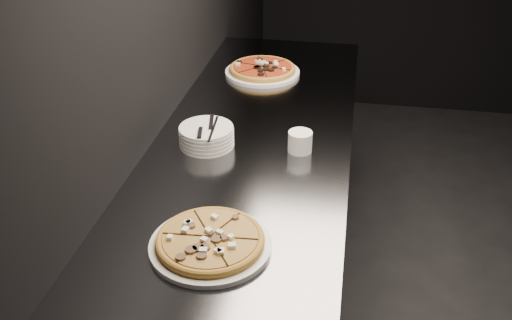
% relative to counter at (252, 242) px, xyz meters
% --- Properties ---
extents(wall_left, '(0.02, 5.00, 2.80)m').
position_rel_counter_xyz_m(wall_left, '(-0.37, 0.00, 0.94)').
color(wall_left, black).
rests_on(wall_left, floor).
extents(counter, '(0.74, 2.44, 0.92)m').
position_rel_counter_xyz_m(counter, '(0.00, 0.00, 0.00)').
color(counter, slate).
rests_on(counter, floor).
extents(pizza_mushroom, '(0.35, 0.35, 0.04)m').
position_rel_counter_xyz_m(pizza_mushroom, '(-0.00, -0.61, 0.48)').
color(pizza_mushroom, white).
rests_on(pizza_mushroom, counter).
extents(pizza_tomato, '(0.38, 0.38, 0.04)m').
position_rel_counter_xyz_m(pizza_tomato, '(-0.07, 0.70, 0.48)').
color(pizza_tomato, white).
rests_on(pizza_tomato, counter).
extents(plate_stack, '(0.20, 0.20, 0.08)m').
position_rel_counter_xyz_m(plate_stack, '(-0.16, -0.03, 0.50)').
color(plate_stack, white).
rests_on(plate_stack, counter).
extents(cutlery, '(0.07, 0.22, 0.01)m').
position_rel_counter_xyz_m(cutlery, '(-0.15, -0.05, 0.54)').
color(cutlery, silver).
rests_on(cutlery, plate_stack).
extents(ramekin, '(0.09, 0.09, 0.08)m').
position_rel_counter_xyz_m(ramekin, '(0.18, -0.02, 0.50)').
color(ramekin, white).
rests_on(ramekin, counter).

